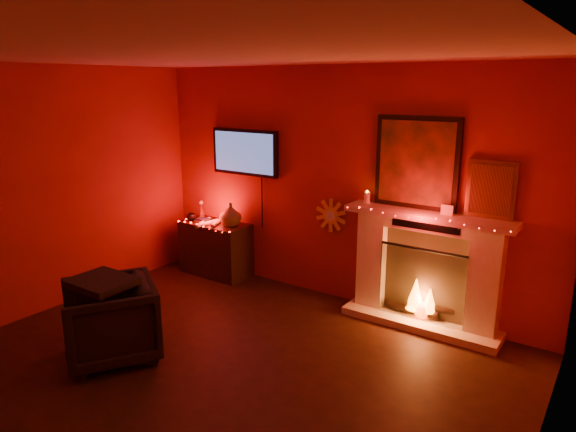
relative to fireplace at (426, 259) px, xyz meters
The scene contains 6 objects.
room 2.72m from the fireplace, 115.53° to the right, with size 5.00×5.00×5.00m.
fireplace is the anchor object (origin of this frame).
tv 2.61m from the fireplace, behind, with size 1.00×0.07×1.24m.
sunburst_clock 1.23m from the fireplace, behind, with size 0.40×0.03×0.40m.
console_table 2.82m from the fireplace, behind, with size 0.93×0.56×1.00m.
armchair 3.17m from the fireplace, 132.63° to the right, with size 0.79×0.81×0.74m, color black.
Camera 1 is at (2.80, -2.59, 2.49)m, focal length 32.00 mm.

